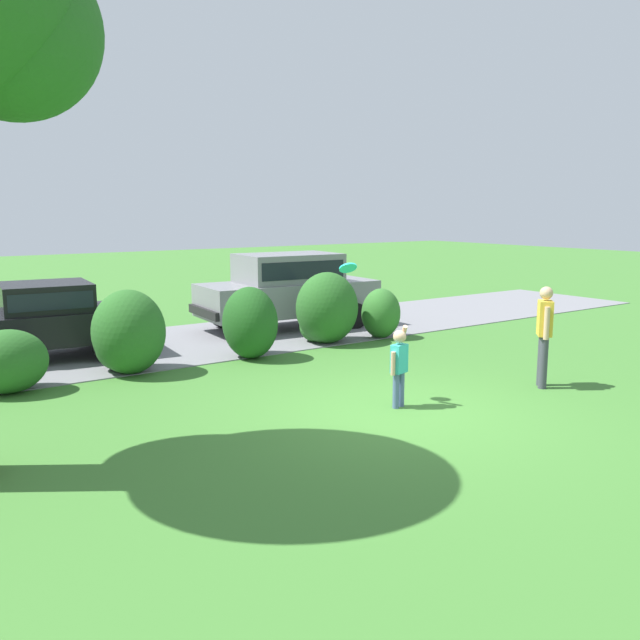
{
  "coord_description": "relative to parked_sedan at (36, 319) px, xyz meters",
  "views": [
    {
      "loc": [
        -6.43,
        -7.09,
        3.02
      ],
      "look_at": [
        0.08,
        2.26,
        1.1
      ],
      "focal_mm": 36.9,
      "sensor_mm": 36.0,
      "label": 1
    }
  ],
  "objects": [
    {
      "name": "ground_plane",
      "position": [
        3.68,
        -6.91,
        -0.85
      ],
      "size": [
        80.0,
        80.0,
        0.0
      ],
      "primitive_type": "plane",
      "color": "#3D752D"
    },
    {
      "name": "driveway_strip",
      "position": [
        3.68,
        -0.17,
        -0.84
      ],
      "size": [
        28.0,
        4.4,
        0.02
      ],
      "primitive_type": "cube",
      "color": "slate",
      "rests_on": "ground"
    },
    {
      "name": "shrub_near_tree",
      "position": [
        -0.94,
        -2.34,
        -0.31
      ],
      "size": [
        1.29,
        1.06,
        1.07
      ],
      "color": "#286023",
      "rests_on": "ground"
    },
    {
      "name": "shrub_centre_left",
      "position": [
        1.15,
        -2.12,
        -0.14
      ],
      "size": [
        1.33,
        1.47,
        1.57
      ],
      "color": "#286023",
      "rests_on": "ground"
    },
    {
      "name": "shrub_centre",
      "position": [
        3.62,
        -2.35,
        -0.11
      ],
      "size": [
        1.09,
        1.28,
        1.48
      ],
      "color": "#1E511C",
      "rests_on": "ground"
    },
    {
      "name": "shrub_centre_right",
      "position": [
        5.79,
        -1.96,
        -0.09
      ],
      "size": [
        1.46,
        1.32,
        1.63
      ],
      "color": "#286023",
      "rests_on": "ground"
    },
    {
      "name": "shrub_far_end",
      "position": [
        7.22,
        -2.21,
        -0.26
      ],
      "size": [
        0.93,
        0.92,
        1.18
      ],
      "color": "#33702B",
      "rests_on": "ground"
    },
    {
      "name": "parked_sedan",
      "position": [
        0.0,
        0.0,
        0.0
      ],
      "size": [
        4.54,
        2.37,
        1.56
      ],
      "color": "black",
      "rests_on": "ground"
    },
    {
      "name": "parked_suv",
      "position": [
        6.09,
        0.12,
        0.23
      ],
      "size": [
        4.81,
        2.33,
        1.92
      ],
      "color": "gray",
      "rests_on": "ground"
    },
    {
      "name": "child_thrower",
      "position": [
        3.84,
        -6.64,
        -0.13
      ],
      "size": [
        0.42,
        0.33,
        1.29
      ],
      "color": "#4C608C",
      "rests_on": "ground"
    },
    {
      "name": "frisbee",
      "position": [
        3.42,
        -5.89,
        1.28
      ],
      "size": [
        0.31,
        0.25,
        0.23
      ],
      "color": "#1EB7B2"
    },
    {
      "name": "adult_onlooker",
      "position": [
        6.66,
        -7.16,
        0.13
      ],
      "size": [
        0.41,
        0.41,
        1.74
      ],
      "color": "#3F3F4C",
      "rests_on": "ground"
    }
  ]
}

